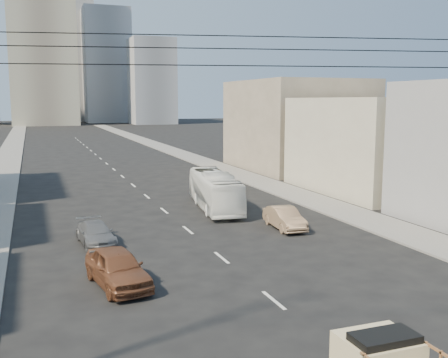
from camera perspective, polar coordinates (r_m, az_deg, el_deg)
sidewalk_left at (r=80.16m, az=-22.36°, el=2.38°), size 3.50×180.00×0.12m
sidewalk_right at (r=82.64m, az=-5.85°, el=3.15°), size 3.50×180.00×0.12m
lane_dashes at (r=63.78m, az=-12.29°, el=1.36°), size 0.15×104.00×0.01m
city_bus at (r=37.79m, az=-1.01°, el=-1.26°), size 3.51×9.79×2.67m
sedan_brown at (r=22.79m, az=-11.52°, el=-9.46°), size 2.59×4.86×1.57m
sedan_tan at (r=32.26m, az=6.61°, el=-4.23°), size 1.66×4.10×1.32m
sedan_grey at (r=29.47m, az=-13.79°, el=-5.79°), size 2.01×4.22×1.19m
overhead_wires at (r=14.19m, az=17.67°, el=13.02°), size 23.01×5.02×0.72m
bldg_right_mid at (r=47.19m, az=16.47°, el=3.62°), size 11.00×14.00×8.00m
bldg_right_far at (r=60.92m, az=7.87°, el=5.86°), size 12.00×16.00×10.00m
high_rise_tower at (r=181.15m, az=-19.26°, el=15.13°), size 20.00×20.00×60.00m
midrise_ne at (r=196.91m, az=-12.66°, el=11.90°), size 16.00×16.00×40.00m
midrise_back at (r=210.71m, az=-16.54°, el=12.07°), size 18.00×18.00×44.00m
midrise_east at (r=179.04m, az=-7.85°, el=10.46°), size 14.00×14.00×28.00m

